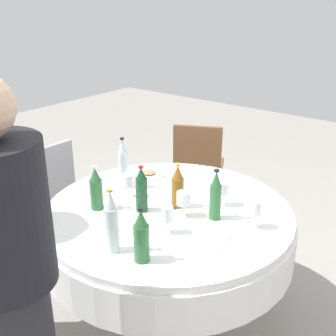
{
  "coord_description": "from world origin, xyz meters",
  "views": [
    {
      "loc": [
        -1.28,
        1.64,
        1.84
      ],
      "look_at": [
        0.0,
        0.0,
        0.99
      ],
      "focal_mm": 44.83,
      "sensor_mm": 36.0,
      "label": 1
    }
  ],
  "objects_px": {
    "plate_far": "(148,174)",
    "chair_front": "(198,162)",
    "person_south": "(12,291)",
    "wine_glass_left": "(223,189)",
    "wine_glass_near": "(183,200)",
    "dining_table": "(168,231)",
    "chair_east": "(44,188)",
    "wine_glass_east": "(128,181)",
    "bottle_clear_west": "(123,165)",
    "wine_glass_front": "(167,215)",
    "bottle_green_front": "(96,189)",
    "bottle_dark_green_rear": "(141,190)",
    "bottle_green_south": "(141,237)",
    "bottle_amber_east": "(178,187)",
    "bottle_green_left": "(215,196)",
    "plate_near": "(199,182)",
    "wine_glass_rear": "(255,209)",
    "bottle_clear_right": "(112,223)"
  },
  "relations": [
    {
      "from": "plate_far",
      "to": "chair_front",
      "type": "bearing_deg",
      "value": -77.87
    },
    {
      "from": "plate_far",
      "to": "person_south",
      "type": "height_order",
      "value": "person_south"
    },
    {
      "from": "wine_glass_left",
      "to": "wine_glass_near",
      "type": "bearing_deg",
      "value": 67.59
    },
    {
      "from": "dining_table",
      "to": "chair_east",
      "type": "bearing_deg",
      "value": -0.5
    },
    {
      "from": "wine_glass_east",
      "to": "chair_east",
      "type": "xyz_separation_m",
      "value": [
        0.9,
        -0.03,
        -0.32
      ]
    },
    {
      "from": "bottle_clear_west",
      "to": "wine_glass_front",
      "type": "bearing_deg",
      "value": 154.48
    },
    {
      "from": "person_south",
      "to": "plate_far",
      "type": "bearing_deg",
      "value": -74.91
    },
    {
      "from": "bottle_clear_west",
      "to": "bottle_green_front",
      "type": "xyz_separation_m",
      "value": [
        -0.08,
        0.3,
        -0.03
      ]
    },
    {
      "from": "bottle_dark_green_rear",
      "to": "wine_glass_near",
      "type": "relative_size",
      "value": 1.86
    },
    {
      "from": "bottle_green_south",
      "to": "chair_east",
      "type": "distance_m",
      "value": 1.51
    },
    {
      "from": "dining_table",
      "to": "bottle_green_south",
      "type": "relative_size",
      "value": 5.33
    },
    {
      "from": "bottle_amber_east",
      "to": "bottle_green_front",
      "type": "bearing_deg",
      "value": 41.22
    },
    {
      "from": "chair_east",
      "to": "wine_glass_near",
      "type": "bearing_deg",
      "value": -90.73
    },
    {
      "from": "bottle_amber_east",
      "to": "wine_glass_left",
      "type": "height_order",
      "value": "bottle_amber_east"
    },
    {
      "from": "dining_table",
      "to": "bottle_clear_west",
      "type": "distance_m",
      "value": 0.49
    },
    {
      "from": "bottle_green_left",
      "to": "plate_near",
      "type": "xyz_separation_m",
      "value": [
        0.32,
        -0.33,
        -0.12
      ]
    },
    {
      "from": "plate_far",
      "to": "bottle_dark_green_rear",
      "type": "bearing_deg",
      "value": 126.4
    },
    {
      "from": "bottle_dark_green_rear",
      "to": "wine_glass_near",
      "type": "distance_m",
      "value": 0.24
    },
    {
      "from": "bottle_green_left",
      "to": "wine_glass_left",
      "type": "distance_m",
      "value": 0.17
    },
    {
      "from": "wine_glass_left",
      "to": "person_south",
      "type": "xyz_separation_m",
      "value": [
        0.13,
        1.25,
        0.02
      ]
    },
    {
      "from": "chair_east",
      "to": "bottle_green_left",
      "type": "bearing_deg",
      "value": -87.27
    },
    {
      "from": "wine_glass_left",
      "to": "wine_glass_east",
      "type": "height_order",
      "value": "same"
    },
    {
      "from": "bottle_green_left",
      "to": "chair_east",
      "type": "height_order",
      "value": "bottle_green_left"
    },
    {
      "from": "plate_near",
      "to": "chair_front",
      "type": "bearing_deg",
      "value": -55.84
    },
    {
      "from": "wine_glass_front",
      "to": "plate_near",
      "type": "relative_size",
      "value": 0.56
    },
    {
      "from": "bottle_dark_green_rear",
      "to": "chair_front",
      "type": "distance_m",
      "value": 1.39
    },
    {
      "from": "bottle_green_front",
      "to": "wine_glass_rear",
      "type": "bearing_deg",
      "value": -155.96
    },
    {
      "from": "wine_glass_front",
      "to": "wine_glass_near",
      "type": "distance_m",
      "value": 0.19
    },
    {
      "from": "dining_table",
      "to": "wine_glass_east",
      "type": "relative_size",
      "value": 10.06
    },
    {
      "from": "bottle_amber_east",
      "to": "chair_front",
      "type": "distance_m",
      "value": 1.3
    },
    {
      "from": "chair_east",
      "to": "person_south",
      "type": "bearing_deg",
      "value": -128.69
    },
    {
      "from": "bottle_dark_green_rear",
      "to": "wine_glass_rear",
      "type": "xyz_separation_m",
      "value": [
        -0.57,
        -0.21,
        -0.02
      ]
    },
    {
      "from": "wine_glass_front",
      "to": "wine_glass_east",
      "type": "height_order",
      "value": "wine_glass_front"
    },
    {
      "from": "bottle_dark_green_rear",
      "to": "bottle_green_left",
      "type": "height_order",
      "value": "bottle_green_left"
    },
    {
      "from": "wine_glass_near",
      "to": "plate_near",
      "type": "bearing_deg",
      "value": -67.03
    },
    {
      "from": "wine_glass_left",
      "to": "wine_glass_east",
      "type": "bearing_deg",
      "value": 26.22
    },
    {
      "from": "bottle_green_south",
      "to": "bottle_dark_green_rear",
      "type": "distance_m",
      "value": 0.47
    },
    {
      "from": "plate_near",
      "to": "chair_east",
      "type": "bearing_deg",
      "value": 19.03
    },
    {
      "from": "plate_far",
      "to": "chair_east",
      "type": "xyz_separation_m",
      "value": [
        0.79,
        0.27,
        -0.23
      ]
    },
    {
      "from": "wine_glass_rear",
      "to": "person_south",
      "type": "bearing_deg",
      "value": 71.19
    },
    {
      "from": "wine_glass_near",
      "to": "chair_east",
      "type": "height_order",
      "value": "wine_glass_near"
    },
    {
      "from": "bottle_dark_green_rear",
      "to": "wine_glass_near",
      "type": "bearing_deg",
      "value": -157.99
    },
    {
      "from": "bottle_dark_green_rear",
      "to": "plate_far",
      "type": "bearing_deg",
      "value": -53.6
    },
    {
      "from": "bottle_dark_green_rear",
      "to": "bottle_green_front",
      "type": "bearing_deg",
      "value": 32.59
    },
    {
      "from": "bottle_clear_right",
      "to": "bottle_dark_green_rear",
      "type": "distance_m",
      "value": 0.41
    },
    {
      "from": "plate_far",
      "to": "wine_glass_left",
      "type": "bearing_deg",
      "value": 174.49
    },
    {
      "from": "dining_table",
      "to": "chair_front",
      "type": "distance_m",
      "value": 1.3
    },
    {
      "from": "bottle_green_south",
      "to": "chair_east",
      "type": "xyz_separation_m",
      "value": [
        1.39,
        -0.47,
        -0.34
      ]
    },
    {
      "from": "wine_glass_rear",
      "to": "person_south",
      "type": "height_order",
      "value": "person_south"
    },
    {
      "from": "wine_glass_front",
      "to": "bottle_dark_green_rear",
      "type": "bearing_deg",
      "value": -21.44
    }
  ]
}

